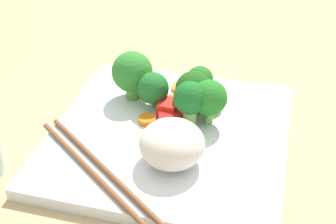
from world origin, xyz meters
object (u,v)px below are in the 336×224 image
Objects in this scene: square_plate at (169,137)px; broccoli_floret_4 at (194,90)px; chopstick_pair at (100,172)px; carrot_slice_1 at (151,93)px; rice_mound at (172,144)px.

broccoli_floret_4 reaches higher than square_plate.
chopstick_pair is at bearing -120.49° from square_plate.
chopstick_pair is (-5.53, -9.40, 1.11)cm from square_plate.
broccoli_floret_4 is 1.99× the size of carrot_slice_1.
square_plate is 4.80× the size of broccoli_floret_4.
chopstick_pair is (-7.55, -14.42, -2.94)cm from broccoli_floret_4.
chopstick_pair reaches higher than carrot_slice_1.
broccoli_floret_4 is 7.63cm from carrot_slice_1.
rice_mound is 14.70cm from carrot_slice_1.
carrot_slice_1 is (-6.04, 13.19, -2.38)cm from rice_mound.
broccoli_floret_4 is 0.30× the size of chopstick_pair.
broccoli_floret_4 is (2.01, 5.03, 4.05)cm from square_plate.
carrot_slice_1 reaches higher than square_plate.
rice_mound is 10.46cm from broccoli_floret_4.
broccoli_floret_4 is at bearing 100.19° from chopstick_pair.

